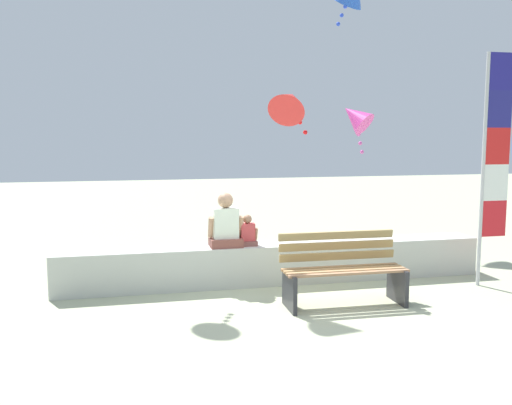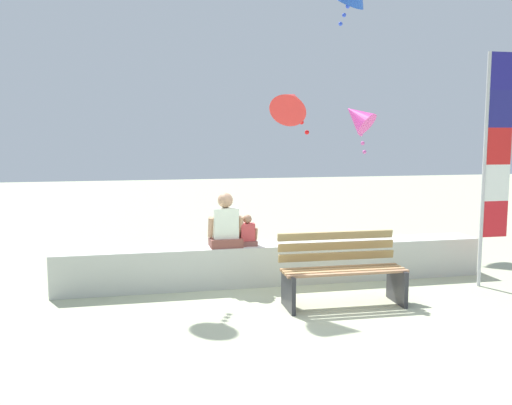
{
  "view_description": "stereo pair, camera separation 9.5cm",
  "coord_description": "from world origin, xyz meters",
  "px_view_note": "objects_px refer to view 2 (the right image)",
  "views": [
    {
      "loc": [
        -2.02,
        -6.28,
        2.12
      ],
      "look_at": [
        -0.29,
        1.34,
        1.16
      ],
      "focal_mm": 39.3,
      "sensor_mm": 36.0,
      "label": 1
    },
    {
      "loc": [
        -1.92,
        -6.3,
        2.12
      ],
      "look_at": [
        -0.29,
        1.34,
        1.16
      ],
      "focal_mm": 39.3,
      "sensor_mm": 36.0,
      "label": 2
    }
  ],
  "objects_px": {
    "park_bench": "(342,272)",
    "person_child": "(247,233)",
    "kite_magenta": "(357,117)",
    "kite_red": "(291,102)",
    "person_adult": "(226,226)",
    "flag_banner": "(494,155)"
  },
  "relations": [
    {
      "from": "person_adult",
      "to": "flag_banner",
      "type": "distance_m",
      "value": 3.81
    },
    {
      "from": "person_adult",
      "to": "person_child",
      "type": "distance_m",
      "value": 0.33
    },
    {
      "from": "flag_banner",
      "to": "kite_red",
      "type": "distance_m",
      "value": 3.76
    },
    {
      "from": "kite_magenta",
      "to": "flag_banner",
      "type": "bearing_deg",
      "value": -83.01
    },
    {
      "from": "flag_banner",
      "to": "kite_red",
      "type": "bearing_deg",
      "value": 123.86
    },
    {
      "from": "park_bench",
      "to": "person_adult",
      "type": "bearing_deg",
      "value": 138.04
    },
    {
      "from": "kite_red",
      "to": "person_child",
      "type": "bearing_deg",
      "value": -118.9
    },
    {
      "from": "kite_red",
      "to": "person_adult",
      "type": "bearing_deg",
      "value": -124.53
    },
    {
      "from": "person_child",
      "to": "person_adult",
      "type": "bearing_deg",
      "value": -179.93
    },
    {
      "from": "person_adult",
      "to": "flag_banner",
      "type": "height_order",
      "value": "flag_banner"
    },
    {
      "from": "person_adult",
      "to": "flag_banner",
      "type": "relative_size",
      "value": 0.23
    },
    {
      "from": "person_adult",
      "to": "flag_banner",
      "type": "xyz_separation_m",
      "value": [
        3.61,
        -0.76,
        0.98
      ]
    },
    {
      "from": "person_adult",
      "to": "kite_red",
      "type": "xyz_separation_m",
      "value": [
        1.57,
        2.28,
        1.83
      ]
    },
    {
      "from": "flag_banner",
      "to": "kite_magenta",
      "type": "relative_size",
      "value": 2.84
    },
    {
      "from": "person_adult",
      "to": "kite_red",
      "type": "height_order",
      "value": "kite_red"
    },
    {
      "from": "kite_red",
      "to": "kite_magenta",
      "type": "bearing_deg",
      "value": 24.84
    },
    {
      "from": "person_adult",
      "to": "kite_magenta",
      "type": "relative_size",
      "value": 0.67
    },
    {
      "from": "park_bench",
      "to": "kite_magenta",
      "type": "relative_size",
      "value": 1.36
    },
    {
      "from": "park_bench",
      "to": "person_child",
      "type": "distance_m",
      "value": 1.54
    },
    {
      "from": "person_child",
      "to": "kite_magenta",
      "type": "height_order",
      "value": "kite_magenta"
    },
    {
      "from": "person_adult",
      "to": "kite_red",
      "type": "relative_size",
      "value": 0.71
    },
    {
      "from": "kite_red",
      "to": "park_bench",
      "type": "bearing_deg",
      "value": -94.8
    }
  ]
}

